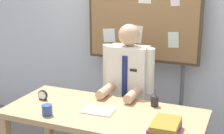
% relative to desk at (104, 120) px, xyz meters
% --- Properties ---
extents(back_wall, '(6.40, 0.08, 2.70)m').
position_rel_desk_xyz_m(back_wall, '(0.00, 1.26, 0.69)').
color(back_wall, silver).
rests_on(back_wall, ground_plane).
extents(desk, '(1.73, 0.78, 0.75)m').
position_rel_desk_xyz_m(desk, '(0.00, 0.00, 0.00)').
color(desk, tan).
rests_on(desk, ground_plane).
extents(person, '(0.55, 0.56, 1.43)m').
position_rel_desk_xyz_m(person, '(0.00, 0.61, 0.00)').
color(person, '#2D2D33').
rests_on(person, ground_plane).
extents(bulletin_board, '(1.29, 0.09, 1.98)m').
position_rel_desk_xyz_m(bulletin_board, '(-0.00, 1.06, 0.78)').
color(bulletin_board, '#4C3823').
rests_on(bulletin_board, ground_plane).
extents(book_stack, '(0.22, 0.30, 0.09)m').
position_rel_desk_xyz_m(book_stack, '(0.59, -0.18, 0.13)').
color(book_stack, '#72337F').
rests_on(book_stack, desk).
extents(open_notebook, '(0.29, 0.20, 0.01)m').
position_rel_desk_xyz_m(open_notebook, '(-0.04, -0.02, 0.09)').
color(open_notebook, white).
rests_on(open_notebook, desk).
extents(desk_clock, '(0.10, 0.04, 0.10)m').
position_rel_desk_xyz_m(desk_clock, '(-0.64, 0.02, 0.13)').
color(desk_clock, black).
rests_on(desk_clock, desk).
extents(coffee_mug, '(0.09, 0.09, 0.09)m').
position_rel_desk_xyz_m(coffee_mug, '(-0.41, -0.26, 0.13)').
color(coffee_mug, '#334C8C').
rests_on(coffee_mug, desk).
extents(pen_holder, '(0.07, 0.07, 0.16)m').
position_rel_desk_xyz_m(pen_holder, '(0.38, 0.29, 0.14)').
color(pen_holder, '#262626').
rests_on(pen_holder, desk).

